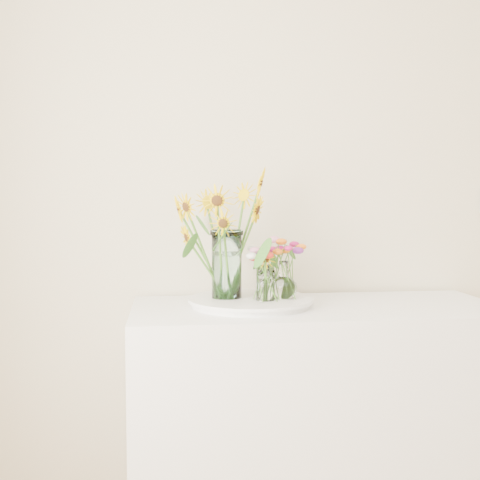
{
  "coord_description": "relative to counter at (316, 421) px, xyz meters",
  "views": [
    {
      "loc": [
        -0.92,
        -0.28,
        1.31
      ],
      "look_at": [
        -0.66,
        1.92,
        1.15
      ],
      "focal_mm": 45.0,
      "sensor_mm": 36.0,
      "label": 1
    }
  ],
  "objects": [
    {
      "name": "small_vase_b",
      "position": [
        -0.13,
        0.0,
        0.55
      ],
      "size": [
        0.11,
        0.11,
        0.15
      ],
      "primitive_type": null,
      "rotation": [
        0.0,
        0.0,
        -0.04
      ],
      "color": "white",
      "rests_on": "tray"
    },
    {
      "name": "wildflower_posy_c",
      "position": [
        -0.18,
        0.11,
        0.58
      ],
      "size": [
        0.2,
        0.2,
        0.21
      ],
      "primitive_type": null,
      "color": "orange",
      "rests_on": "tray"
    },
    {
      "name": "small_vase_c",
      "position": [
        -0.18,
        0.11,
        0.54
      ],
      "size": [
        0.09,
        0.09,
        0.12
      ],
      "primitive_type": "cylinder",
      "rotation": [
        0.0,
        0.0,
        0.41
      ],
      "color": "white",
      "rests_on": "tray"
    },
    {
      "name": "mason_jar",
      "position": [
        -0.34,
        0.04,
        0.61
      ],
      "size": [
        0.14,
        0.14,
        0.27
      ],
      "primitive_type": "cylinder",
      "rotation": [
        0.0,
        0.0,
        0.23
      ],
      "color": "#C5F8F3",
      "rests_on": "tray"
    },
    {
      "name": "wildflower_posy_b",
      "position": [
        -0.13,
        0.0,
        0.59
      ],
      "size": [
        0.2,
        0.2,
        0.24
      ],
      "primitive_type": null,
      "color": "orange",
      "rests_on": "tray"
    },
    {
      "name": "sunflower_bouquet",
      "position": [
        -0.34,
        0.04,
        0.73
      ],
      "size": [
        0.82,
        0.82,
        0.5
      ],
      "primitive_type": null,
      "rotation": [
        0.0,
        0.0,
        0.23
      ],
      "color": "yellow",
      "rests_on": "tray"
    },
    {
      "name": "counter",
      "position": [
        0.0,
        0.0,
        0.0
      ],
      "size": [
        1.4,
        0.6,
        0.9
      ],
      "primitive_type": "cube",
      "color": "white",
      "rests_on": "ground_plane"
    },
    {
      "name": "small_vase_a",
      "position": [
        -0.21,
        -0.03,
        0.53
      ],
      "size": [
        0.09,
        0.09,
        0.12
      ],
      "primitive_type": "cylinder",
      "rotation": [
        0.0,
        0.0,
        -0.35
      ],
      "color": "white",
      "rests_on": "tray"
    },
    {
      "name": "wildflower_posy_a",
      "position": [
        -0.21,
        -0.03,
        0.58
      ],
      "size": [
        0.21,
        0.21,
        0.21
      ],
      "primitive_type": null,
      "color": "orange",
      "rests_on": "tray"
    },
    {
      "name": "tray",
      "position": [
        -0.25,
        0.02,
        0.46
      ],
      "size": [
        0.45,
        0.45,
        0.02
      ],
      "primitive_type": "cylinder",
      "color": "white",
      "rests_on": "counter"
    }
  ]
}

